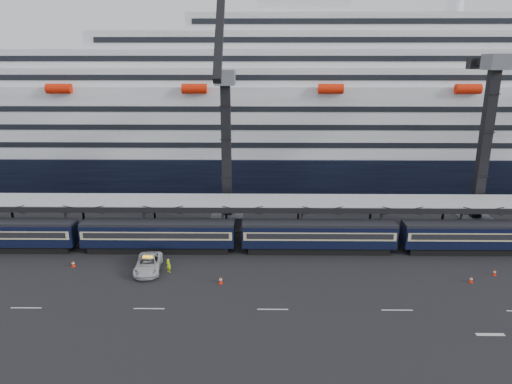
% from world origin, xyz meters
% --- Properties ---
extents(ground, '(260.00, 260.00, 0.00)m').
position_xyz_m(ground, '(0.00, 0.00, 0.00)').
color(ground, black).
rests_on(ground, ground).
extents(lane_markings, '(111.00, 4.27, 0.02)m').
position_xyz_m(lane_markings, '(8.15, -5.23, 0.01)').
color(lane_markings, beige).
rests_on(lane_markings, ground).
extents(train, '(133.05, 3.00, 4.05)m').
position_xyz_m(train, '(-4.65, 10.00, 2.20)').
color(train, black).
rests_on(train, ground).
extents(canopy, '(130.00, 6.25, 5.53)m').
position_xyz_m(canopy, '(0.00, 14.00, 5.25)').
color(canopy, '#A1A4A9').
rests_on(canopy, ground).
extents(cruise_ship, '(214.09, 28.84, 34.00)m').
position_xyz_m(cruise_ship, '(-1.08, 45.99, 12.34)').
color(cruise_ship, black).
rests_on(cruise_ship, ground).
extents(crane_dark_near, '(4.50, 17.75, 35.08)m').
position_xyz_m(crane_dark_near, '(-20.00, 18.59, 11.93)').
color(crane_dark_near, '#53565B').
rests_on(crane_dark_near, ground).
extents(crane_dark_mid, '(4.50, 18.24, 39.64)m').
position_xyz_m(crane_dark_mid, '(15.00, 17.59, 13.36)').
color(crane_dark_mid, '#53565B').
rests_on(crane_dark_mid, ground).
extents(pickup_truck, '(3.33, 6.22, 1.66)m').
position_xyz_m(pickup_truck, '(-28.02, 4.30, 0.83)').
color(pickup_truck, '#BABEC2').
rests_on(pickup_truck, ground).
extents(worker, '(0.70, 0.64, 1.61)m').
position_xyz_m(worker, '(-25.64, 3.99, 0.80)').
color(worker, '#D0FE0D').
rests_on(worker, ground).
extents(traffic_cone_a, '(0.43, 0.43, 0.86)m').
position_xyz_m(traffic_cone_a, '(-37.06, 5.25, 0.42)').
color(traffic_cone_a, red).
rests_on(traffic_cone_a, ground).
extents(traffic_cone_b, '(0.40, 0.40, 0.80)m').
position_xyz_m(traffic_cone_b, '(-29.10, 2.67, 0.39)').
color(traffic_cone_b, red).
rests_on(traffic_cone_b, ground).
extents(traffic_cone_c, '(0.43, 0.43, 0.87)m').
position_xyz_m(traffic_cone_c, '(-19.50, 1.31, 0.43)').
color(traffic_cone_c, red).
rests_on(traffic_cone_c, ground).
extents(traffic_cone_d, '(0.40, 0.40, 0.79)m').
position_xyz_m(traffic_cone_d, '(7.62, 1.84, 0.39)').
color(traffic_cone_d, red).
rests_on(traffic_cone_d, ground).
extents(traffic_cone_e, '(0.37, 0.37, 0.75)m').
position_xyz_m(traffic_cone_e, '(11.03, 3.64, 0.37)').
color(traffic_cone_e, red).
rests_on(traffic_cone_e, ground).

